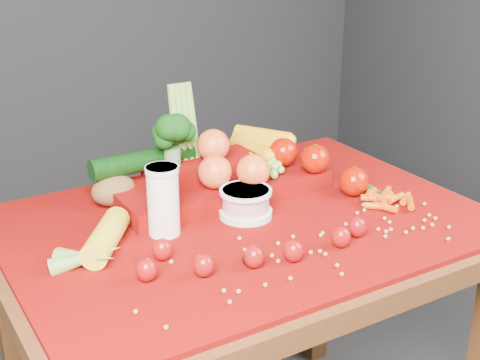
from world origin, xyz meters
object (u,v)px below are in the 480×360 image
table (244,260)px  produce_mound (224,170)px  yogurt_bowl (246,202)px  milk_glass (163,198)px

table → produce_mound: (0.04, 0.16, 0.17)m
table → yogurt_bowl: bearing=48.6°
milk_glass → yogurt_bowl: 0.20m
yogurt_bowl → produce_mound: bearing=79.6°
milk_glass → yogurt_bowl: (0.20, -0.01, -0.05)m
milk_glass → table: bearing=-7.8°
milk_glass → yogurt_bowl: bearing=-4.4°
yogurt_bowl → produce_mound: 0.15m
milk_glass → yogurt_bowl: size_ratio=1.27×
yogurt_bowl → table: bearing=-131.4°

